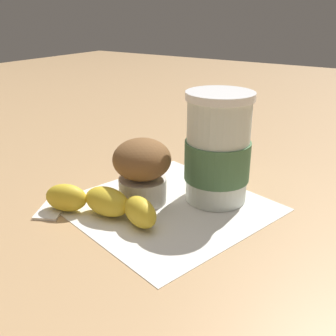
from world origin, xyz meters
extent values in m
plane|color=tan|center=(0.00, 0.00, 0.00)|extent=(3.00, 3.00, 0.00)
cube|color=white|center=(0.00, 0.00, 0.00)|extent=(0.30, 0.30, 0.00)
cylinder|color=silver|center=(-0.06, 0.04, 0.07)|extent=(0.08, 0.08, 0.14)
cylinder|color=white|center=(-0.06, 0.04, 0.15)|extent=(0.09, 0.09, 0.01)
cylinder|color=#4C754C|center=(-0.06, 0.04, 0.06)|extent=(0.09, 0.09, 0.05)
cylinder|color=white|center=(0.01, -0.04, 0.02)|extent=(0.07, 0.07, 0.03)
ellipsoid|color=brown|center=(0.01, -0.04, 0.06)|extent=(0.08, 0.08, 0.06)
ellipsoid|color=gold|center=(0.06, 0.00, 0.02)|extent=(0.05, 0.06, 0.04)
ellipsoid|color=gold|center=(0.06, -0.05, 0.02)|extent=(0.04, 0.07, 0.04)
ellipsoid|color=gold|center=(0.08, -0.10, 0.02)|extent=(0.05, 0.06, 0.04)
cube|color=white|center=(0.10, -0.12, 0.00)|extent=(0.06, 0.05, 0.01)
camera|label=1|loc=(0.40, 0.26, 0.25)|focal=42.00mm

